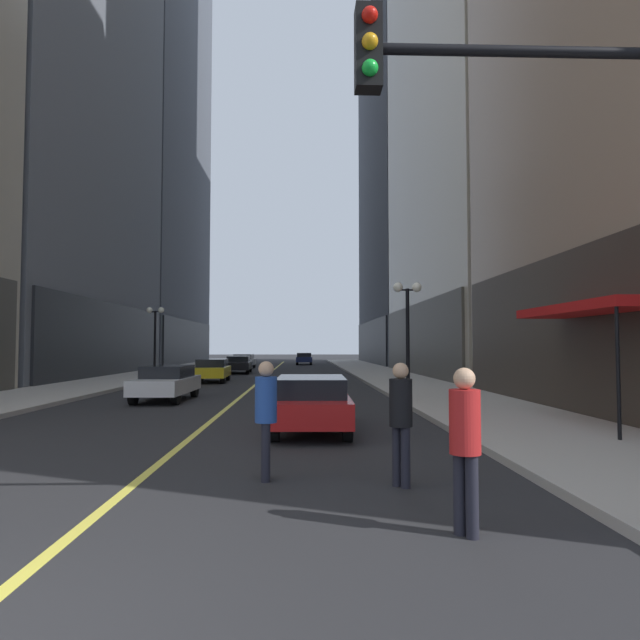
{
  "coord_description": "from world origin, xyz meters",
  "views": [
    {
      "loc": [
        2.51,
        -3.45,
        2.06
      ],
      "look_at": [
        3.56,
        29.2,
        3.64
      ],
      "focal_mm": 30.64,
      "sensor_mm": 36.0,
      "label": 1
    }
  ],
  "objects_px": {
    "car_silver": "(244,361)",
    "car_black": "(239,364)",
    "pedestrian_in_red_jacket": "(465,437)",
    "pedestrian_in_black_coat": "(401,414)",
    "car_white": "(167,382)",
    "pedestrian_in_blue_hoodie": "(266,410)",
    "street_lamp_right_mid": "(408,314)",
    "fire_hydrant_right": "(463,407)",
    "car_red": "(311,401)",
    "car_yellow": "(212,370)",
    "car_navy": "(304,358)",
    "traffic_light_near_right": "(572,187)",
    "street_lamp_left_far": "(155,326)"
  },
  "relations": [
    {
      "from": "traffic_light_near_right",
      "to": "car_black",
      "type": "bearing_deg",
      "value": 101.96
    },
    {
      "from": "street_lamp_left_far",
      "to": "street_lamp_right_mid",
      "type": "relative_size",
      "value": 1.0
    },
    {
      "from": "car_white",
      "to": "car_navy",
      "type": "distance_m",
      "value": 41.13
    },
    {
      "from": "car_red",
      "to": "street_lamp_left_far",
      "type": "relative_size",
      "value": 1.03
    },
    {
      "from": "car_silver",
      "to": "street_lamp_right_mid",
      "type": "relative_size",
      "value": 0.95
    },
    {
      "from": "car_white",
      "to": "car_red",
      "type": "bearing_deg",
      "value": -54.7
    },
    {
      "from": "car_red",
      "to": "fire_hydrant_right",
      "type": "relative_size",
      "value": 5.7
    },
    {
      "from": "car_white",
      "to": "pedestrian_in_blue_hoodie",
      "type": "height_order",
      "value": "pedestrian_in_blue_hoodie"
    },
    {
      "from": "traffic_light_near_right",
      "to": "car_red",
      "type": "bearing_deg",
      "value": 108.62
    },
    {
      "from": "car_white",
      "to": "car_navy",
      "type": "xyz_separation_m",
      "value": [
        5.33,
        40.79,
        -0.0
      ]
    },
    {
      "from": "car_red",
      "to": "car_navy",
      "type": "height_order",
      "value": "same"
    },
    {
      "from": "car_black",
      "to": "pedestrian_in_red_jacket",
      "type": "relative_size",
      "value": 2.65
    },
    {
      "from": "car_silver",
      "to": "pedestrian_in_blue_hoodie",
      "type": "bearing_deg",
      "value": -83.42
    },
    {
      "from": "street_lamp_right_mid",
      "to": "car_white",
      "type": "bearing_deg",
      "value": 174.23
    },
    {
      "from": "car_silver",
      "to": "pedestrian_in_red_jacket",
      "type": "relative_size",
      "value": 2.3
    },
    {
      "from": "pedestrian_in_blue_hoodie",
      "to": "car_white",
      "type": "bearing_deg",
      "value": 110.2
    },
    {
      "from": "car_navy",
      "to": "traffic_light_near_right",
      "type": "bearing_deg",
      "value": -87.29
    },
    {
      "from": "pedestrian_in_red_jacket",
      "to": "street_lamp_right_mid",
      "type": "relative_size",
      "value": 0.41
    },
    {
      "from": "car_black",
      "to": "street_lamp_left_far",
      "type": "distance_m",
      "value": 10.01
    },
    {
      "from": "pedestrian_in_black_coat",
      "to": "traffic_light_near_right",
      "type": "height_order",
      "value": "traffic_light_near_right"
    },
    {
      "from": "car_white",
      "to": "street_lamp_right_mid",
      "type": "bearing_deg",
      "value": -5.77
    },
    {
      "from": "car_black",
      "to": "car_navy",
      "type": "bearing_deg",
      "value": 75.56
    },
    {
      "from": "pedestrian_in_red_jacket",
      "to": "car_black",
      "type": "bearing_deg",
      "value": 100.46
    },
    {
      "from": "car_silver",
      "to": "car_black",
      "type": "bearing_deg",
      "value": -86.27
    },
    {
      "from": "car_red",
      "to": "pedestrian_in_blue_hoodie",
      "type": "xyz_separation_m",
      "value": [
        -0.78,
        -4.89,
        0.36
      ]
    },
    {
      "from": "pedestrian_in_red_jacket",
      "to": "fire_hydrant_right",
      "type": "distance_m",
      "value": 9.26
    },
    {
      "from": "pedestrian_in_black_coat",
      "to": "fire_hydrant_right",
      "type": "xyz_separation_m",
      "value": [
        2.94,
        6.77,
        -0.67
      ]
    },
    {
      "from": "pedestrian_in_black_coat",
      "to": "street_lamp_right_mid",
      "type": "relative_size",
      "value": 0.41
    },
    {
      "from": "car_black",
      "to": "street_lamp_right_mid",
      "type": "bearing_deg",
      "value": -68.26
    },
    {
      "from": "car_yellow",
      "to": "car_navy",
      "type": "xyz_separation_m",
      "value": [
        5.41,
        29.97,
        -0.0
      ]
    },
    {
      "from": "pedestrian_in_red_jacket",
      "to": "car_silver",
      "type": "bearing_deg",
      "value": 99.13
    },
    {
      "from": "car_red",
      "to": "traffic_light_near_right",
      "type": "xyz_separation_m",
      "value": [
        2.62,
        -7.79,
        3.02
      ]
    },
    {
      "from": "street_lamp_right_mid",
      "to": "pedestrian_in_black_coat",
      "type": "bearing_deg",
      "value": -101.5
    },
    {
      "from": "pedestrian_in_blue_hoodie",
      "to": "fire_hydrant_right",
      "type": "relative_size",
      "value": 2.29
    },
    {
      "from": "car_yellow",
      "to": "car_black",
      "type": "xyz_separation_m",
      "value": [
        0.34,
        10.28,
        0.0
      ]
    },
    {
      "from": "car_navy",
      "to": "pedestrian_in_black_coat",
      "type": "distance_m",
      "value": 53.71
    },
    {
      "from": "car_yellow",
      "to": "car_silver",
      "type": "bearing_deg",
      "value": 90.74
    },
    {
      "from": "car_white",
      "to": "car_black",
      "type": "height_order",
      "value": "same"
    },
    {
      "from": "car_white",
      "to": "pedestrian_in_blue_hoodie",
      "type": "relative_size",
      "value": 2.35
    },
    {
      "from": "pedestrian_in_blue_hoodie",
      "to": "car_red",
      "type": "bearing_deg",
      "value": 80.96
    },
    {
      "from": "street_lamp_left_far",
      "to": "street_lamp_right_mid",
      "type": "bearing_deg",
      "value": -45.89
    },
    {
      "from": "car_black",
      "to": "car_navy",
      "type": "distance_m",
      "value": 20.33
    },
    {
      "from": "street_lamp_right_mid",
      "to": "car_black",
      "type": "bearing_deg",
      "value": 111.74
    },
    {
      "from": "car_white",
      "to": "street_lamp_left_far",
      "type": "relative_size",
      "value": 0.97
    },
    {
      "from": "car_red",
      "to": "pedestrian_in_black_coat",
      "type": "bearing_deg",
      "value": -76.96
    },
    {
      "from": "car_white",
      "to": "pedestrian_in_black_coat",
      "type": "xyz_separation_m",
      "value": [
        6.6,
        -12.91,
        0.35
      ]
    },
    {
      "from": "pedestrian_in_red_jacket",
      "to": "traffic_light_near_right",
      "type": "bearing_deg",
      "value": -19.33
    },
    {
      "from": "car_red",
      "to": "car_yellow",
      "type": "xyz_separation_m",
      "value": [
        -5.44,
        18.39,
        -0.0
      ]
    },
    {
      "from": "car_red",
      "to": "traffic_light_near_right",
      "type": "height_order",
      "value": "traffic_light_near_right"
    },
    {
      "from": "pedestrian_in_red_jacket",
      "to": "pedestrian_in_black_coat",
      "type": "height_order",
      "value": "pedestrian_in_red_jacket"
    }
  ]
}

